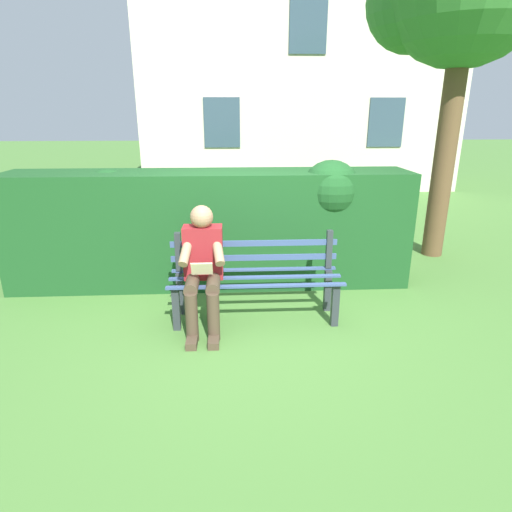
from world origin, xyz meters
TOP-DOWN VIEW (x-y plane):
  - ground at (0.00, 0.00)m, footprint 60.00×60.00m
  - park_bench at (0.00, -0.07)m, footprint 1.72×0.51m
  - person_seated at (0.51, 0.10)m, footprint 0.44×0.73m
  - hedge_backdrop at (0.46, -1.08)m, footprint 4.77×0.84m
  - building_facade at (-1.64, -8.76)m, footprint 8.35×3.16m

SIDE VIEW (x-z plane):
  - ground at x=0.00m, z-range 0.00..0.00m
  - park_bench at x=0.00m, z-range 0.00..0.88m
  - person_seated at x=0.51m, z-range 0.04..1.25m
  - hedge_backdrop at x=0.46m, z-range -0.02..1.49m
  - building_facade at x=-1.64m, z-range 0.00..6.40m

